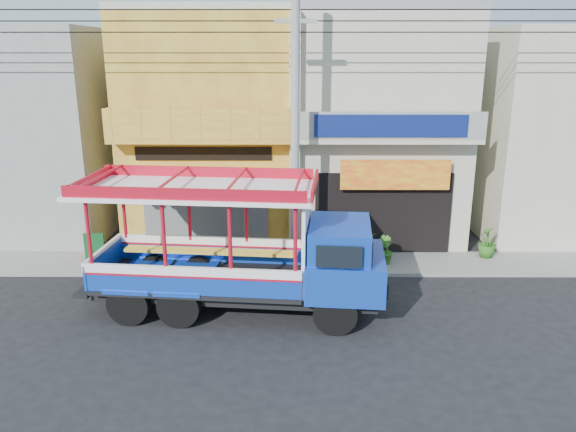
# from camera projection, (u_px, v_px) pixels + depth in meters

# --- Properties ---
(ground) EXTENTS (90.00, 90.00, 0.00)m
(ground) POSITION_uv_depth(u_px,v_px,m) (334.00, 321.00, 14.67)
(ground) COLOR black
(ground) RESTS_ON ground
(sidewalk) EXTENTS (30.00, 2.00, 0.12)m
(sidewalk) POSITION_uv_depth(u_px,v_px,m) (325.00, 264.00, 18.49)
(sidewalk) COLOR slate
(sidewalk) RESTS_ON ground
(shophouse_left) EXTENTS (6.00, 7.50, 8.24)m
(shophouse_left) POSITION_uv_depth(u_px,v_px,m) (215.00, 125.00, 21.15)
(shophouse_left) COLOR #B47228
(shophouse_left) RESTS_ON ground
(shophouse_right) EXTENTS (6.00, 6.75, 8.24)m
(shophouse_right) POSITION_uv_depth(u_px,v_px,m) (373.00, 125.00, 21.13)
(shophouse_right) COLOR #BDB99B
(shophouse_right) RESTS_ON ground
(party_pilaster) EXTENTS (0.35, 0.30, 8.00)m
(party_pilaster) POSITION_uv_depth(u_px,v_px,m) (295.00, 141.00, 18.19)
(party_pilaster) COLOR #BDB99B
(party_pilaster) RESTS_ON ground
(filler_building_left) EXTENTS (6.00, 6.00, 7.60)m
(filler_building_left) POSITION_uv_depth(u_px,v_px,m) (31.00, 133.00, 21.29)
(filler_building_left) COLOR gray
(filler_building_left) RESTS_ON ground
(filler_building_right) EXTENTS (6.00, 6.00, 7.60)m
(filler_building_right) POSITION_uv_depth(u_px,v_px,m) (558.00, 133.00, 21.24)
(filler_building_right) COLOR #BDB99B
(filler_building_right) RESTS_ON ground
(utility_pole) EXTENTS (28.00, 0.26, 9.00)m
(utility_pole) POSITION_uv_depth(u_px,v_px,m) (300.00, 114.00, 16.41)
(utility_pole) COLOR gray
(utility_pole) RESTS_ON ground
(songthaew_truck) EXTENTS (8.15, 3.32, 3.71)m
(songthaew_truck) POSITION_uv_depth(u_px,v_px,m) (257.00, 249.00, 14.75)
(songthaew_truck) COLOR black
(songthaew_truck) RESTS_ON ground
(green_sign) EXTENTS (0.65, 0.31, 0.99)m
(green_sign) POSITION_uv_depth(u_px,v_px,m) (95.00, 250.00, 18.35)
(green_sign) COLOR black
(green_sign) RESTS_ON sidewalk
(potted_plant_a) EXTENTS (1.23, 1.22, 1.03)m
(potted_plant_a) POSITION_uv_depth(u_px,v_px,m) (360.00, 248.00, 18.26)
(potted_plant_a) COLOR #2C631C
(potted_plant_a) RESTS_ON sidewalk
(potted_plant_b) EXTENTS (0.65, 0.65, 0.92)m
(potted_plant_b) POSITION_uv_depth(u_px,v_px,m) (385.00, 250.00, 18.21)
(potted_plant_b) COLOR #2C631C
(potted_plant_b) RESTS_ON sidewalk
(potted_plant_c) EXTENTS (0.81, 0.81, 1.06)m
(potted_plant_c) POSITION_uv_depth(u_px,v_px,m) (487.00, 242.00, 18.79)
(potted_plant_c) COLOR #2C631C
(potted_plant_c) RESTS_ON sidewalk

